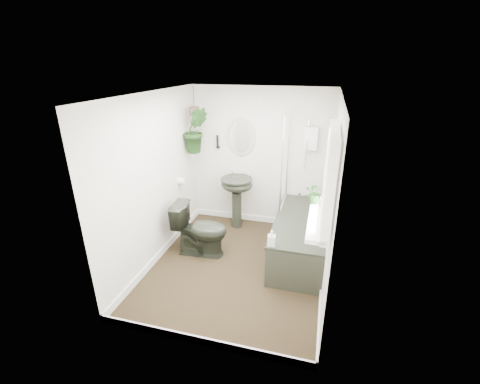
# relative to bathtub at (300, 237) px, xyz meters

# --- Properties ---
(floor) EXTENTS (2.30, 2.80, 0.02)m
(floor) POSITION_rel_bathtub_xyz_m (-0.80, -0.50, -0.30)
(floor) COLOR black
(floor) RESTS_ON ground
(ceiling) EXTENTS (2.30, 2.80, 0.02)m
(ceiling) POSITION_rel_bathtub_xyz_m (-0.80, -0.50, 2.02)
(ceiling) COLOR white
(ceiling) RESTS_ON ground
(wall_back) EXTENTS (2.30, 0.02, 2.30)m
(wall_back) POSITION_rel_bathtub_xyz_m (-0.80, 0.91, 0.86)
(wall_back) COLOR white
(wall_back) RESTS_ON ground
(wall_front) EXTENTS (2.30, 0.02, 2.30)m
(wall_front) POSITION_rel_bathtub_xyz_m (-0.80, -1.91, 0.86)
(wall_front) COLOR white
(wall_front) RESTS_ON ground
(wall_left) EXTENTS (0.02, 2.80, 2.30)m
(wall_left) POSITION_rel_bathtub_xyz_m (-1.96, -0.50, 0.86)
(wall_left) COLOR white
(wall_left) RESTS_ON ground
(wall_right) EXTENTS (0.02, 2.80, 2.30)m
(wall_right) POSITION_rel_bathtub_xyz_m (0.36, -0.50, 0.86)
(wall_right) COLOR white
(wall_right) RESTS_ON ground
(skirting) EXTENTS (2.30, 2.80, 0.10)m
(skirting) POSITION_rel_bathtub_xyz_m (-0.80, -0.50, -0.24)
(skirting) COLOR white
(skirting) RESTS_ON floor
(bathtub) EXTENTS (0.72, 1.72, 0.58)m
(bathtub) POSITION_rel_bathtub_xyz_m (0.00, 0.00, 0.00)
(bathtub) COLOR black
(bathtub) RESTS_ON floor
(bath_screen) EXTENTS (0.04, 0.72, 1.40)m
(bath_screen) POSITION_rel_bathtub_xyz_m (-0.33, 0.49, 0.99)
(bath_screen) COLOR silver
(bath_screen) RESTS_ON bathtub
(shower_box) EXTENTS (0.20, 0.10, 0.35)m
(shower_box) POSITION_rel_bathtub_xyz_m (0.00, 0.84, 1.26)
(shower_box) COLOR white
(shower_box) RESTS_ON wall_back
(oval_mirror) EXTENTS (0.46, 0.03, 0.62)m
(oval_mirror) POSITION_rel_bathtub_xyz_m (-1.11, 0.87, 1.21)
(oval_mirror) COLOR #B1A292
(oval_mirror) RESTS_ON wall_back
(wall_sconce) EXTENTS (0.04, 0.04, 0.22)m
(wall_sconce) POSITION_rel_bathtub_xyz_m (-1.51, 0.86, 1.11)
(wall_sconce) COLOR black
(wall_sconce) RESTS_ON wall_back
(toilet_roll_holder) EXTENTS (0.11, 0.11, 0.11)m
(toilet_roll_holder) POSITION_rel_bathtub_xyz_m (-1.90, 0.20, 0.61)
(toilet_roll_holder) COLOR white
(toilet_roll_holder) RESTS_ON wall_left
(window_recess) EXTENTS (0.08, 1.00, 0.90)m
(window_recess) POSITION_rel_bathtub_xyz_m (0.29, -1.20, 1.36)
(window_recess) COLOR white
(window_recess) RESTS_ON wall_right
(window_sill) EXTENTS (0.18, 1.00, 0.04)m
(window_sill) POSITION_rel_bathtub_xyz_m (0.22, -1.20, 0.94)
(window_sill) COLOR white
(window_sill) RESTS_ON wall_right
(window_blinds) EXTENTS (0.01, 0.86, 0.76)m
(window_blinds) POSITION_rel_bathtub_xyz_m (0.24, -1.20, 1.36)
(window_blinds) COLOR white
(window_blinds) RESTS_ON wall_right
(toilet) EXTENTS (0.80, 0.49, 0.78)m
(toilet) POSITION_rel_bathtub_xyz_m (-1.40, -0.32, 0.10)
(toilet) COLOR black
(toilet) RESTS_ON floor
(pedestal_sink) EXTENTS (0.55, 0.49, 0.88)m
(pedestal_sink) POSITION_rel_bathtub_xyz_m (-1.11, 0.60, 0.15)
(pedestal_sink) COLOR black
(pedestal_sink) RESTS_ON floor
(sill_plant) EXTENTS (0.22, 0.19, 0.24)m
(sill_plant) POSITION_rel_bathtub_xyz_m (0.17, -0.90, 1.08)
(sill_plant) COLOR black
(sill_plant) RESTS_ON window_sill
(hanging_plant) EXTENTS (0.49, 0.46, 0.71)m
(hanging_plant) POSITION_rel_bathtub_xyz_m (-1.77, 0.56, 1.34)
(hanging_plant) COLOR black
(hanging_plant) RESTS_ON ceiling
(soap_bottle) EXTENTS (0.10, 0.10, 0.20)m
(soap_bottle) POSITION_rel_bathtub_xyz_m (-0.29, -0.79, 0.39)
(soap_bottle) COLOR black
(soap_bottle) RESTS_ON bathtub
(hanging_pot) EXTENTS (0.16, 0.16, 0.12)m
(hanging_pot) POSITION_rel_bathtub_xyz_m (-1.77, 0.56, 1.64)
(hanging_pot) COLOR brown
(hanging_pot) RESTS_ON ceiling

